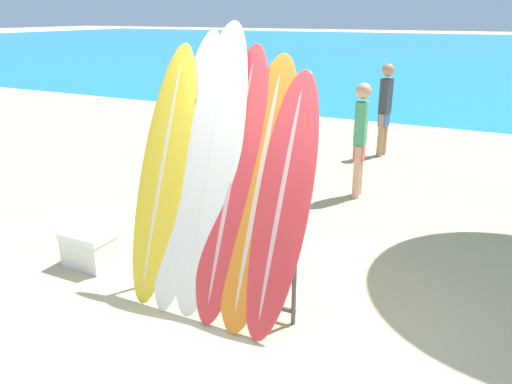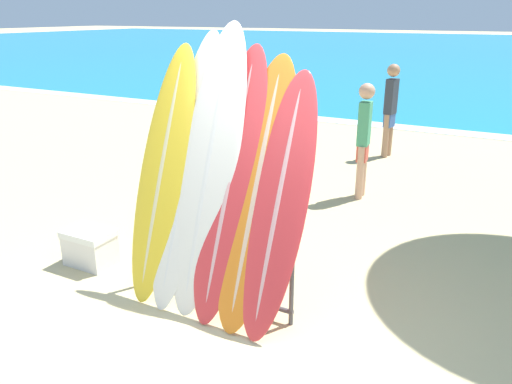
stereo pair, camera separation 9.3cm
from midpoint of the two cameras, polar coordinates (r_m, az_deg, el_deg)
name	(u,v)px [view 2 (the right image)]	position (r m, az deg, el deg)	size (l,w,h in m)	color
ground_plane	(235,327)	(4.42, -1.75, -15.13)	(160.00, 160.00, 0.00)	tan
ocean_water	(498,50)	(41.18, 26.02, 14.35)	(120.00, 60.00, 0.01)	teal
surfboard_rack	(215,259)	(4.53, -4.15, -7.69)	(1.56, 0.04, 0.81)	#47474C
surfboard_slot_0	(163,173)	(4.66, -9.99, 2.19)	(0.51, 0.98, 2.29)	yellow
surfboard_slot_1	(187,169)	(4.55, -7.28, 2.67)	(0.48, 1.09, 2.40)	silver
surfboard_slot_2	(209,168)	(4.40, -4.80, 2.72)	(0.57, 1.04, 2.48)	silver
surfboard_slot_3	(230,183)	(4.30, -2.35, 1.05)	(0.51, 1.06, 2.29)	red
surfboard_slot_4	(257,192)	(4.19, 0.70, 0.00)	(0.55, 1.05, 2.22)	orange
surfboard_slot_5	(279,204)	(4.09, 3.33, -1.41)	(0.50, 1.00, 2.11)	red
person_near_water	(390,107)	(9.50, 15.38, 9.33)	(0.23, 0.28, 1.68)	#A87A5B
person_mid_beach	(364,137)	(7.19, 12.59, 6.17)	(0.22, 0.28, 1.64)	tan
person_far_left	(267,130)	(7.46, 1.58, 7.08)	(0.26, 0.28, 1.63)	beige
cooler_box	(90,247)	(5.58, -17.98, -5.99)	(0.51, 0.36, 0.39)	silver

